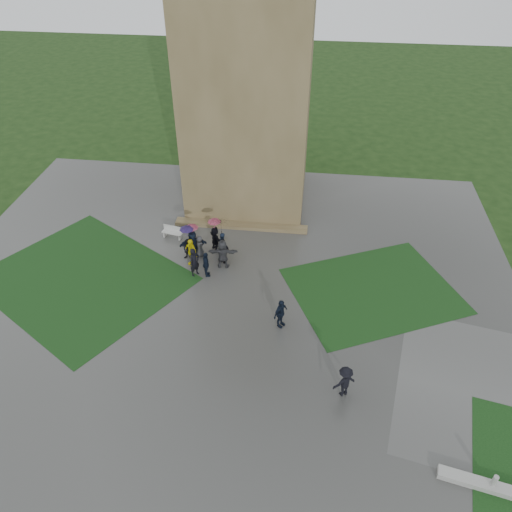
# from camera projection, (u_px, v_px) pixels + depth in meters

# --- Properties ---
(ground) EXTENTS (120.00, 120.00, 0.00)m
(ground) POSITION_uv_depth(u_px,v_px,m) (212.00, 342.00, 25.58)
(ground) COLOR black
(plaza) EXTENTS (34.00, 34.00, 0.02)m
(plaza) POSITION_uv_depth(u_px,v_px,m) (219.00, 315.00, 27.15)
(plaza) COLOR #373634
(plaza) RESTS_ON ground
(lawn_inset_left) EXTENTS (14.10, 13.46, 0.01)m
(lawn_inset_left) POSITION_uv_depth(u_px,v_px,m) (83.00, 279.00, 29.53)
(lawn_inset_left) COLOR black
(lawn_inset_left) RESTS_ON plaza
(lawn_inset_right) EXTENTS (11.12, 10.15, 0.01)m
(lawn_inset_right) POSITION_uv_depth(u_px,v_px,m) (373.00, 291.00, 28.70)
(lawn_inset_right) COLOR black
(lawn_inset_right) RESTS_ON plaza
(tower) EXTENTS (8.00, 8.00, 18.00)m
(tower) POSITION_uv_depth(u_px,v_px,m) (248.00, 73.00, 31.96)
(tower) COLOR brown
(tower) RESTS_ON ground
(tower_plinth) EXTENTS (9.00, 0.80, 0.22)m
(tower_plinth) POSITION_uv_depth(u_px,v_px,m) (241.00, 225.00, 33.87)
(tower_plinth) COLOR brown
(tower_plinth) RESTS_ON plaza
(bench) EXTENTS (1.43, 0.71, 0.80)m
(bench) POSITION_uv_depth(u_px,v_px,m) (173.00, 232.00, 32.72)
(bench) COLOR #B3B3AE
(bench) RESTS_ON plaza
(visitor_cluster) EXTENTS (3.83, 3.98, 2.72)m
(visitor_cluster) POSITION_uv_depth(u_px,v_px,m) (207.00, 245.00, 30.32)
(visitor_cluster) COLOR black
(visitor_cluster) RESTS_ON plaza
(pedestrian_mid) EXTENTS (1.06, 1.17, 1.75)m
(pedestrian_mid) POSITION_uv_depth(u_px,v_px,m) (281.00, 313.00, 25.96)
(pedestrian_mid) COLOR black
(pedestrian_mid) RESTS_ON plaza
(pedestrian_near) EXTENTS (1.25, 1.04, 1.72)m
(pedestrian_near) POSITION_uv_depth(u_px,v_px,m) (345.00, 382.00, 22.48)
(pedestrian_near) COLOR black
(pedestrian_near) RESTS_ON plaza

